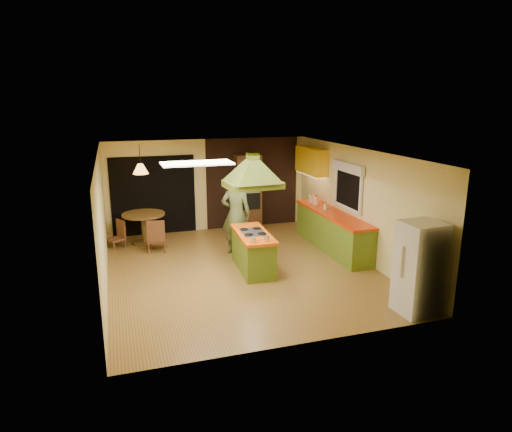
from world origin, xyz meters
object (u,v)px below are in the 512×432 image
object	(u,v)px
dining_table	(144,222)
canister_large	(316,201)
kitchen_island	(253,251)
man	(236,214)
wall_oven	(247,192)
refrigerator	(419,268)

from	to	relation	value
dining_table	canister_large	world-z (taller)	canister_large
kitchen_island	man	size ratio (longest dim) A/B	0.88
man	dining_table	bearing A→B (deg)	-11.44
man	wall_oven	world-z (taller)	wall_oven
kitchen_island	dining_table	distance (m)	3.27
kitchen_island	refrigerator	distance (m)	3.47
wall_oven	canister_large	distance (m)	2.03
refrigerator	wall_oven	world-z (taller)	wall_oven
kitchen_island	man	bearing A→B (deg)	95.62
refrigerator	wall_oven	xyz separation A→B (m)	(-1.29, 5.81, 0.25)
man	dining_table	xyz separation A→B (m)	(-2.02, 1.37, -0.39)
refrigerator	canister_large	world-z (taller)	refrigerator
refrigerator	man	bearing A→B (deg)	115.95
man	dining_table	world-z (taller)	man
kitchen_island	canister_large	distance (m)	2.75
refrigerator	dining_table	xyz separation A→B (m)	(-4.14, 5.29, -0.24)
refrigerator	dining_table	distance (m)	6.72
man	canister_large	bearing A→B (deg)	-146.89
refrigerator	canister_large	size ratio (longest dim) A/B	7.53
kitchen_island	wall_oven	distance (m)	3.22
canister_large	dining_table	bearing A→B (deg)	167.27
dining_table	canister_large	xyz separation A→B (m)	(4.24, -0.96, 0.47)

